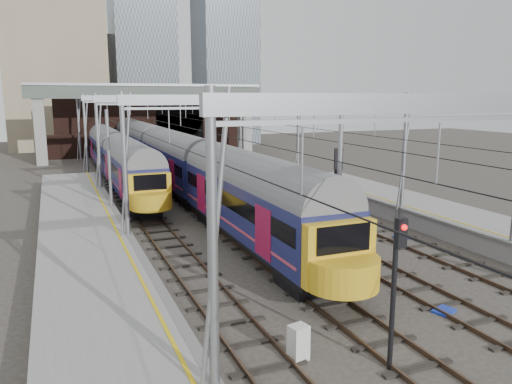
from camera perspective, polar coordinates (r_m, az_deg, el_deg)
name	(u,v)px	position (r m, az deg, el deg)	size (l,w,h in m)	color
ground	(362,289)	(21.26, 12.01, -10.81)	(160.00, 160.00, 0.00)	#38332D
platform_left	(97,291)	(20.10, -17.75, -10.71)	(4.32, 55.00, 1.12)	gray
tracks	(236,212)	(34.11, -2.25, -2.25)	(14.40, 80.00, 0.22)	#4C3828
overhead_line	(207,112)	(39.39, -5.60, 9.09)	(16.80, 80.00, 8.00)	gray
retaining_wall	(152,122)	(69.41, -11.78, 7.84)	(28.00, 2.75, 9.00)	#321B16
overbridge	(149,100)	(63.24, -12.14, 10.21)	(28.00, 3.00, 9.25)	gray
city_skyline	(136,39)	(88.32, -13.56, 16.67)	(37.50, 27.50, 60.00)	tan
train_main	(156,151)	(49.50, -11.31, 4.64)	(2.92, 67.45, 4.98)	black
train_second	(118,157)	(46.09, -15.50, 3.83)	(2.68, 31.04, 4.65)	black
signal_near_left	(396,275)	(14.58, 15.70, -9.11)	(0.34, 0.46, 4.54)	black
signal_near_centre	(336,191)	(23.78, 9.14, 0.07)	(0.42, 0.49, 5.42)	black
relay_cabinet	(298,343)	(15.59, 4.88, -16.79)	(0.55, 0.46, 1.09)	silver
equip_cover_a	(444,311)	(19.99, 20.67, -12.59)	(0.82, 0.58, 0.10)	#172FAD
equip_cover_b	(287,281)	(21.59, 3.58, -10.11)	(0.77, 0.55, 0.09)	#172FAD
equip_cover_c	(402,237)	(29.07, 16.37, -4.96)	(0.92, 0.65, 0.11)	#172FAD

